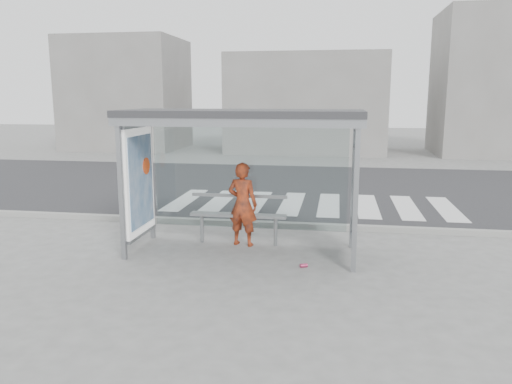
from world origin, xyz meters
TOP-DOWN VIEW (x-y plane):
  - ground at (0.00, 0.00)m, footprint 80.00×80.00m
  - road at (0.00, 7.00)m, footprint 30.00×10.00m
  - curb at (0.00, 1.95)m, footprint 30.00×0.18m
  - crosswalk at (1.00, 4.50)m, footprint 7.55×3.00m
  - bus_shelter at (-0.37, 0.06)m, footprint 4.25×1.65m
  - building_left at (-10.00, 18.00)m, footprint 6.00×5.00m
  - building_center at (0.00, 18.00)m, footprint 8.00×5.00m
  - building_right at (9.00, 18.00)m, footprint 5.00×5.00m
  - person at (-0.09, 0.51)m, footprint 0.66×0.51m
  - bench at (-0.19, 0.58)m, footprint 1.89×0.23m
  - soda_can at (1.18, -0.62)m, footprint 0.14×0.12m

SIDE VIEW (x-z plane):
  - ground at x=0.00m, z-range 0.00..0.00m
  - crosswalk at x=1.00m, z-range 0.00..0.00m
  - road at x=0.00m, z-range 0.00..0.01m
  - soda_can at x=1.18m, z-range 0.00..0.07m
  - curb at x=0.00m, z-range 0.00..0.12m
  - bench at x=-0.19m, z-range 0.09..1.06m
  - person at x=-0.09m, z-range 0.00..1.63m
  - bus_shelter at x=-0.37m, z-range 0.67..3.29m
  - building_center at x=0.00m, z-range 0.00..5.00m
  - building_left at x=-10.00m, z-range 0.00..6.00m
  - building_right at x=9.00m, z-range 0.00..7.00m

